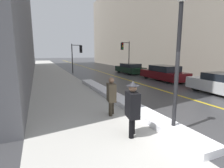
# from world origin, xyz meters

# --- Properties ---
(ground_plane) EXTENTS (160.00, 160.00, 0.00)m
(ground_plane) POSITION_xyz_m (0.00, 0.00, 0.00)
(ground_plane) COLOR #38383A
(sidewalk_slab) EXTENTS (4.00, 80.00, 0.01)m
(sidewalk_slab) POSITION_xyz_m (-2.00, 15.00, 0.01)
(sidewalk_slab) COLOR #B2AFA8
(sidewalk_slab) RESTS_ON ground
(road_centre_stripe) EXTENTS (0.16, 80.00, 0.00)m
(road_centre_stripe) POSITION_xyz_m (4.00, 15.00, 0.00)
(road_centre_stripe) COLOR gold
(road_centre_stripe) RESTS_ON ground
(snow_bank_curb) EXTENTS (0.78, 11.83, 0.22)m
(snow_bank_curb) POSITION_xyz_m (0.24, 5.14, 0.11)
(snow_bank_curb) COLOR white
(snow_bank_curb) RESTS_ON ground
(building_facade_right) EXTENTS (6.00, 36.00, 14.31)m
(building_facade_right) POSITION_xyz_m (13.00, 22.00, 7.15)
(building_facade_right) COLOR gray
(building_facade_right) RESTS_ON ground
(lamp_post) EXTENTS (0.28, 0.28, 4.13)m
(lamp_post) POSITION_xyz_m (0.31, 0.74, 2.52)
(lamp_post) COLOR black
(lamp_post) RESTS_ON ground
(traffic_light_near) EXTENTS (1.31, 0.35, 3.49)m
(traffic_light_near) POSITION_xyz_m (1.08, 18.15, 2.51)
(traffic_light_near) COLOR black
(traffic_light_near) RESTS_ON ground
(traffic_light_far) EXTENTS (1.31, 0.44, 3.86)m
(traffic_light_far) POSITION_xyz_m (6.86, 16.88, 2.79)
(traffic_light_far) COLOR black
(traffic_light_far) RESTS_ON ground
(pedestrian_in_fedora) EXTENTS (0.38, 0.56, 1.69)m
(pedestrian_in_fedora) POSITION_xyz_m (-1.03, 1.00, 0.92)
(pedestrian_in_fedora) COLOR black
(pedestrian_in_fedora) RESTS_ON ground
(pedestrian_trailing) EXTENTS (0.37, 0.54, 1.53)m
(pedestrian_trailing) POSITION_xyz_m (-0.90, 2.89, 0.85)
(pedestrian_trailing) COLOR #2A241B
(pedestrian_trailing) RESTS_ON ground
(parked_car_white) EXTENTS (2.03, 4.33, 1.27)m
(parked_car_white) POSITION_xyz_m (6.61, 3.48, 0.62)
(parked_car_white) COLOR silver
(parked_car_white) RESTS_ON ground
(parked_car_maroon) EXTENTS (1.82, 4.86, 1.34)m
(parked_car_maroon) POSITION_xyz_m (6.92, 9.32, 0.64)
(parked_car_maroon) COLOR #600F14
(parked_car_maroon) RESTS_ON ground
(parked_car_dark_green) EXTENTS (1.94, 4.47, 1.18)m
(parked_car_dark_green) POSITION_xyz_m (6.70, 15.19, 0.57)
(parked_car_dark_green) COLOR black
(parked_car_dark_green) RESTS_ON ground
(fire_hydrant) EXTENTS (0.20, 0.20, 0.70)m
(fire_hydrant) POSITION_xyz_m (0.33, 5.48, 0.35)
(fire_hydrant) COLOR red
(fire_hydrant) RESTS_ON ground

